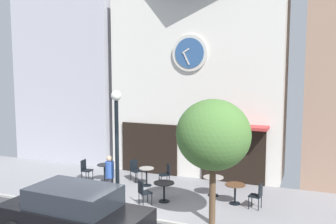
# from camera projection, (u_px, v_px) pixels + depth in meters

# --- Properties ---
(clock_building) EXTENTS (7.75, 3.22, 10.31)m
(clock_building) POSITION_uv_depth(u_px,v_px,m) (197.00, 57.00, 17.39)
(clock_building) COLOR silver
(clock_building) RESTS_ON ground_plane
(neighbor_building_left) EXTENTS (5.55, 3.18, 13.41)m
(neighbor_building_left) POSITION_uv_depth(u_px,v_px,m) (75.00, 32.00, 20.37)
(neighbor_building_left) COLOR #B2B2BC
(neighbor_building_left) RESTS_ON ground_plane
(street_lamp) EXTENTS (0.36, 0.36, 4.07)m
(street_lamp) POSITION_uv_depth(u_px,v_px,m) (117.00, 148.00, 13.46)
(street_lamp) COLOR black
(street_lamp) RESTS_ON ground_plane
(street_tree) EXTENTS (2.31, 2.08, 3.92)m
(street_tree) POSITION_uv_depth(u_px,v_px,m) (213.00, 135.00, 11.74)
(street_tree) COLOR brown
(street_tree) RESTS_ON ground_plane
(cafe_table_near_curb) EXTENTS (0.61, 0.61, 0.73)m
(cafe_table_near_curb) POSITION_uv_depth(u_px,v_px,m) (105.00, 170.00, 16.46)
(cafe_table_near_curb) COLOR black
(cafe_table_near_curb) RESTS_ON ground_plane
(cafe_table_rightmost) EXTENTS (0.61, 0.61, 0.75)m
(cafe_table_rightmost) POSITION_uv_depth(u_px,v_px,m) (147.00, 174.00, 15.82)
(cafe_table_rightmost) COLOR black
(cafe_table_rightmost) RESTS_ON ground_plane
(cafe_table_leftmost) EXTENTS (0.76, 0.76, 0.72)m
(cafe_table_leftmost) POSITION_uv_depth(u_px,v_px,m) (164.00, 188.00, 13.96)
(cafe_table_leftmost) COLOR black
(cafe_table_leftmost) RESTS_ON ground_plane
(cafe_table_center_right) EXTENTS (0.77, 0.77, 0.73)m
(cafe_table_center_right) POSITION_uv_depth(u_px,v_px,m) (213.00, 182.00, 14.61)
(cafe_table_center_right) COLOR black
(cafe_table_center_right) RESTS_ON ground_plane
(cafe_table_center_left) EXTENTS (0.73, 0.73, 0.72)m
(cafe_table_center_left) POSITION_uv_depth(u_px,v_px,m) (235.00, 190.00, 13.74)
(cafe_table_center_left) COLOR black
(cafe_table_center_left) RESTS_ON ground_plane
(cafe_chair_curbside) EXTENTS (0.56, 0.56, 0.90)m
(cafe_chair_curbside) POSITION_uv_depth(u_px,v_px,m) (166.00, 173.00, 15.92)
(cafe_chair_curbside) COLOR black
(cafe_chair_curbside) RESTS_ON ground_plane
(cafe_chair_facing_street) EXTENTS (0.45, 0.45, 0.90)m
(cafe_chair_facing_street) POSITION_uv_depth(u_px,v_px,m) (258.00, 194.00, 13.25)
(cafe_chair_facing_street) COLOR black
(cafe_chair_facing_street) RESTS_ON ground_plane
(cafe_chair_near_tree) EXTENTS (0.41, 0.41, 0.90)m
(cafe_chair_near_tree) POSITION_uv_depth(u_px,v_px,m) (85.00, 168.00, 16.55)
(cafe_chair_near_tree) COLOR black
(cafe_chair_near_tree) RESTS_ON ground_plane
(cafe_chair_near_lamp) EXTENTS (0.53, 0.53, 0.90)m
(cafe_chair_near_lamp) POSITION_uv_depth(u_px,v_px,m) (135.00, 169.00, 16.52)
(cafe_chair_near_lamp) COLOR black
(cafe_chair_near_lamp) RESTS_ON ground_plane
(cafe_chair_corner) EXTENTS (0.56, 0.56, 0.90)m
(cafe_chair_corner) POSITION_uv_depth(u_px,v_px,m) (143.00, 191.00, 13.60)
(cafe_chair_corner) COLOR black
(cafe_chair_corner) RESTS_ON ground_plane
(pedestrian_blue) EXTENTS (0.38, 0.38, 1.67)m
(pedestrian_blue) POSITION_uv_depth(u_px,v_px,m) (110.00, 177.00, 14.09)
(pedestrian_blue) COLOR #2D2D38
(pedestrian_blue) RESTS_ON ground_plane
(parked_car_black) EXTENTS (4.38, 2.17, 1.55)m
(parked_car_black) POSITION_uv_depth(u_px,v_px,m) (74.00, 214.00, 10.85)
(parked_car_black) COLOR black
(parked_car_black) RESTS_ON ground_plane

